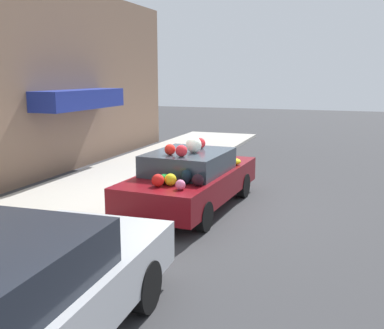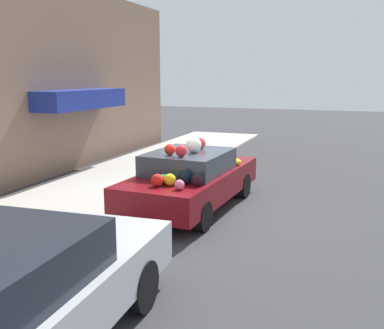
% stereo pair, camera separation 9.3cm
% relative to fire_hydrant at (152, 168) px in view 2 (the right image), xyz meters
% --- Properties ---
extents(ground_plane, '(60.00, 60.00, 0.00)m').
position_rel_fire_hydrant_xyz_m(ground_plane, '(-1.56, -1.71, -0.46)').
color(ground_plane, '#38383A').
extents(sidewalk_curb, '(24.00, 3.20, 0.11)m').
position_rel_fire_hydrant_xyz_m(sidewalk_curb, '(-1.56, 0.99, -0.40)').
color(sidewalk_curb, '#B2ADA3').
rests_on(sidewalk_curb, ground).
extents(building_facade, '(18.00, 1.20, 5.50)m').
position_rel_fire_hydrant_xyz_m(building_facade, '(-1.43, 3.21, 2.26)').
color(building_facade, '#846651').
rests_on(building_facade, ground).
extents(fire_hydrant, '(0.20, 0.20, 0.70)m').
position_rel_fire_hydrant_xyz_m(fire_hydrant, '(0.00, 0.00, 0.00)').
color(fire_hydrant, gold).
rests_on(fire_hydrant, sidewalk_curb).
extents(art_car, '(4.24, 1.93, 1.61)m').
position_rel_fire_hydrant_xyz_m(art_car, '(-1.60, -1.72, 0.23)').
color(art_car, maroon).
rests_on(art_car, ground).
extents(parked_car_plain, '(4.64, 2.06, 1.38)m').
position_rel_fire_hydrant_xyz_m(parked_car_plain, '(-7.38, -1.92, 0.27)').
color(parked_car_plain, '#B7BABF').
rests_on(parked_car_plain, ground).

